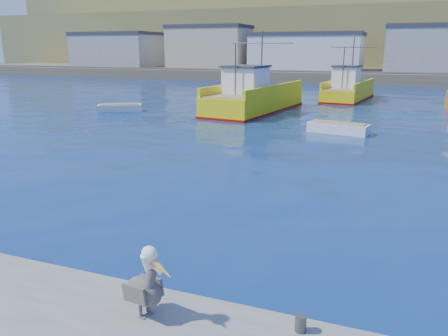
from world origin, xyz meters
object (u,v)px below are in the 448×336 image
trawler_yellow_b (348,90)px  skiff_mid (338,129)px  trawler_yellow_a (254,98)px  skiff_left (120,108)px  pelican (145,286)px

trawler_yellow_b → skiff_mid: bearing=-86.1°
trawler_yellow_a → skiff_left: 11.34m
pelican → trawler_yellow_a: bearing=103.5°
trawler_yellow_b → skiff_mid: size_ratio=2.62×
skiff_left → pelican: (17.58, -25.36, 0.86)m
trawler_yellow_a → skiff_left: trawler_yellow_a is taller
trawler_yellow_a → trawler_yellow_b: bearing=60.3°
trawler_yellow_a → skiff_mid: 10.91m
skiff_left → pelican: 30.87m
skiff_mid → pelican: size_ratio=2.76×
trawler_yellow_b → skiff_left: bearing=-137.4°
pelican → skiff_left: bearing=124.7°
skiff_left → pelican: bearing=-55.3°
skiff_left → skiff_mid: (18.42, -3.31, 0.01)m
trawler_yellow_a → skiff_mid: trawler_yellow_a is taller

